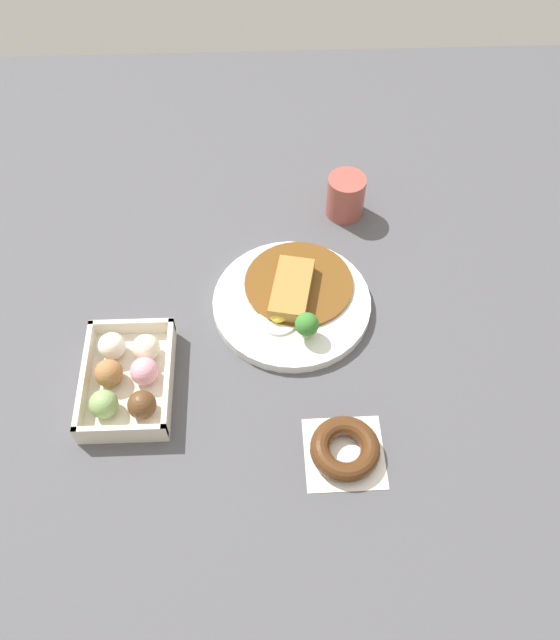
% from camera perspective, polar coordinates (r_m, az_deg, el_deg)
% --- Properties ---
extents(ground_plane, '(1.60, 1.60, 0.00)m').
position_cam_1_polar(ground_plane, '(1.09, -1.89, -1.07)').
color(ground_plane, '#4C4C51').
extents(curry_plate, '(0.26, 0.26, 0.07)m').
position_cam_1_polar(curry_plate, '(1.11, 1.10, 1.67)').
color(curry_plate, white).
rests_on(curry_plate, ground_plane).
extents(donut_box, '(0.19, 0.13, 0.06)m').
position_cam_1_polar(donut_box, '(1.04, -12.90, -4.82)').
color(donut_box, beige).
rests_on(donut_box, ground_plane).
extents(chocolate_ring_donut, '(0.12, 0.12, 0.03)m').
position_cam_1_polar(chocolate_ring_donut, '(0.98, 5.56, -10.90)').
color(chocolate_ring_donut, white).
rests_on(chocolate_ring_donut, ground_plane).
extents(coffee_mug, '(0.07, 0.07, 0.08)m').
position_cam_1_polar(coffee_mug, '(1.25, 5.62, 10.48)').
color(coffee_mug, '#9E4C42').
rests_on(coffee_mug, ground_plane).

